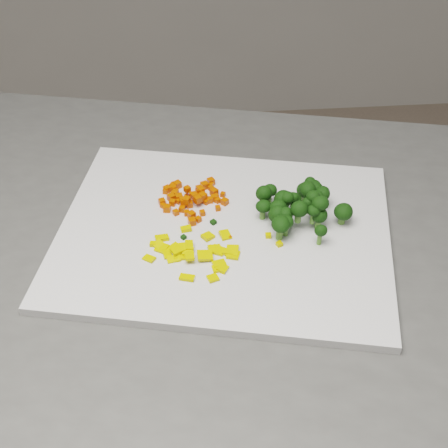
{
  "coord_description": "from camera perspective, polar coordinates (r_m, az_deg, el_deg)",
  "views": [
    {
      "loc": [
        -0.2,
        -0.48,
        1.47
      ],
      "look_at": [
        -0.14,
        0.15,
        0.92
      ],
      "focal_mm": 50.0,
      "sensor_mm": 36.0,
      "label": 1
    }
  ],
  "objects": [
    {
      "name": "carrot_cube_51",
      "position": [
        0.88,
        -5.23,
        1.44
      ],
      "size": [
        0.01,
        0.01,
        0.01
      ],
      "primitive_type": "cube",
      "rotation": [
        0.0,
        0.0,
        1.41
      ],
      "color": "#CA3702",
      "rests_on": "carrot_pile"
    },
    {
      "name": "carrot_cube_55",
      "position": [
        0.88,
        -2.12,
        2.44
      ],
      "size": [
        0.01,
        0.01,
        0.01
      ],
      "primitive_type": "cube",
      "rotation": [
        0.0,
        0.0,
        2.17
      ],
      "color": "#CA3702",
      "rests_on": "carrot_pile"
    },
    {
      "name": "broccoli_floret_5",
      "position": [
        0.86,
        6.3,
        2.18
      ],
      "size": [
        0.02,
        0.02,
        0.02
      ],
      "primitive_type": null,
      "color": "black",
      "rests_on": "broccoli_pile"
    },
    {
      "name": "carrot_cube_39",
      "position": [
        0.89,
        -2.19,
        2.98
      ],
      "size": [
        0.01,
        0.01,
        0.01
      ],
      "primitive_type": "cube",
      "rotation": [
        0.0,
        0.0,
        2.55
      ],
      "color": "#CA3702",
      "rests_on": "carrot_pile"
    },
    {
      "name": "carrot_cube_2",
      "position": [
        0.89,
        -0.92,
        2.4
      ],
      "size": [
        0.01,
        0.01,
        0.01
      ],
      "primitive_type": "cube",
      "rotation": [
        0.0,
        0.0,
        0.19
      ],
      "color": "#CA3702",
      "rests_on": "carrot_pile"
    },
    {
      "name": "stray_bit_10",
      "position": [
        0.82,
        5.08,
        -1.83
      ],
      "size": [
        0.01,
        0.01,
        0.01
      ],
      "primitive_type": "cube",
      "rotation": [
        0.0,
        0.0,
        0.44
      ],
      "color": "gold",
      "rests_on": "cutting_board"
    },
    {
      "name": "pepper_chunk_21",
      "position": [
        0.81,
        -3.2,
        -1.97
      ],
      "size": [
        0.01,
        0.02,
        0.01
      ],
      "primitive_type": "cube",
      "rotation": [
        0.1,
        0.02,
        1.59
      ],
      "color": "gold",
      "rests_on": "pepper_pile"
    },
    {
      "name": "broccoli_floret_1",
      "position": [
        0.84,
        8.13,
        0.85
      ],
      "size": [
        0.03,
        0.03,
        0.03
      ],
      "primitive_type": null,
      "color": "black",
      "rests_on": "broccoli_pile"
    },
    {
      "name": "pepper_chunk_1",
      "position": [
        0.82,
        -4.57,
        -2.16
      ],
      "size": [
        0.02,
        0.02,
        0.01
      ],
      "primitive_type": "cube",
      "rotation": [
        -0.05,
        -0.08,
        0.65
      ],
      "color": "gold",
      "rests_on": "pepper_pile"
    },
    {
      "name": "carrot_cube_56",
      "position": [
        0.88,
        -2.42,
        2.27
      ],
      "size": [
        0.01,
        0.01,
        0.01
      ],
      "primitive_type": "cube",
      "rotation": [
        0.0,
        0.0,
        2.08
      ],
      "color": "#CA3702",
      "rests_on": "carrot_pile"
    },
    {
      "name": "broccoli_floret_12",
      "position": [
        0.84,
        5.57,
        0.48
      ],
      "size": [
        0.03,
        0.03,
        0.03
      ],
      "primitive_type": null,
      "color": "black",
      "rests_on": "broccoli_pile"
    },
    {
      "name": "carrot_cube_10",
      "position": [
        0.9,
        -4.53,
        2.8
      ],
      "size": [
        0.01,
        0.01,
        0.01
      ],
      "primitive_type": "cube",
      "rotation": [
        0.0,
        0.0,
        1.03
      ],
      "color": "#CA3702",
      "rests_on": "carrot_pile"
    },
    {
      "name": "broccoli_floret_23",
      "position": [
        0.86,
        3.55,
        1.29
      ],
      "size": [
        0.03,
        0.03,
        0.03
      ],
      "primitive_type": null,
      "color": "black",
      "rests_on": "broccoli_pile"
    },
    {
      "name": "stray_bit_3",
      "position": [
        0.88,
        4.13,
        1.41
      ],
      "size": [
        0.01,
        0.01,
        0.0
      ],
      "primitive_type": "cube",
      "rotation": [
        0.0,
        0.0,
        2.91
      ],
      "color": "black",
      "rests_on": "cutting_board"
    },
    {
      "name": "carrot_cube_15",
      "position": [
        0.89,
        -0.66,
        2.16
      ],
      "size": [
        0.01,
        0.01,
        0.01
      ],
      "primitive_type": "cube",
      "rotation": [
        0.0,
        0.0,
        0.92
      ],
      "color": "#CA3702",
      "rests_on": "carrot_pile"
    },
    {
      "name": "stray_bit_7",
      "position": [
        0.83,
        -3.72,
        -1.2
      ],
      "size": [
        0.01,
        0.01,
        0.0
      ],
      "primitive_type": "cube",
      "rotation": [
        0.0,
        0.0,
        0.64
      ],
      "color": "black",
      "rests_on": "cutting_board"
    },
    {
      "name": "carrot_cube_43",
      "position": [
        0.87,
        -4.42,
        1.06
      ],
      "size": [
        0.01,
        0.01,
        0.01
      ],
      "primitive_type": "cube",
      "rotation": [
        0.0,
        0.0,
        0.49
      ],
      "color": "#CA3702",
      "rests_on": "carrot_pile"
    },
    {
      "name": "broccoli_floret_14",
      "position": [
        0.91,
        7.8,
        3.41
      ],
      "size": [
        0.02,
        0.02,
        0.03
      ],
      "primitive_type": null,
      "color": "black",
      "rests_on": "broccoli_pile"
    },
    {
      "name": "stray_bit_5",
      "position": [
        0.9,
        -3.43,
        2.61
      ],
      "size": [
        0.01,
        0.01,
        0.0
      ],
      "primitive_type": "cube",
      "rotation": [
        0.0,
        0.0,
        0.8
      ],
      "color": "#CA3702",
      "rests_on": "cutting_board"
    },
    {
      "name": "carrot_cube_53",
      "position": [
        0.86,
        -2.37,
        0.43
      ],
      "size": [
        0.01,
        0.01,
        0.01
      ],
      "primitive_type": "cube",
      "rotation": [
        0.0,
        0.0,
        2.26
      ],
      "color": "#CA3702",
      "rests_on": "carrot_pile"
    },
    {
      "name": "broccoli_floret_16",
      "position": [
        0.83,
        5.68,
        -0.22
      ],
      "size": [
        0.02,
        0.02,
        0.03
      ],
      "primitive_type": null,
      "color": "black",
      "rests_on": "broccoli_pile"
    },
    {
      "name": "stray_bit_8",
      "position": [
        0.85,
        -0.98,
        0.17
      ],
      "size": [
        0.01,
        0.01,
        0.0
      ],
      "primitive_type": "cube",
      "rotation": [
        0.0,
        0.0,
        2.22
      ],
      "color": "black",
      "rests_on": "cutting_board"
    },
    {
      "name": "carrot_cube_54",
      "position": [
        0.91,
        -5.23,
        3.19
      ],
      "size": [
        0.01,
        0.01,
        0.01
      ],
      "primitive_type": "cube",
      "rotation": [
        0.0,
        0.0,
        0.53
      ],
      "color": "#CA3702",
      "rests_on": "carrot_pile"
    },
    {
      "name": "carrot_cube_35",
      "position": [
        0.9,
        -4.2,
        2.42
      ],
      "size": [
        0.01,
        0.01,
        0.01
      ],
      "primitive_type": "cube",
      "rotation": [
        0.0,
        0.0,
        0.78
      ],
      "color": "#CA3702",
      "rests_on": "carrot_pile"
    },
    {
      "name": "cutting_board",
      "position": [
        0.85,
        0.0,
        -0.82
      ],
      "size": [
        0.51,
        0.43,
        0.01
      ],
      "primitive_type": "cube",
      "rotation": [
        0.0,
        0.0,
        -0.22
      ],
      "color": "silver",
      "rests_on": "counter_block"
    },
    {
      "name": "carrot_cube_20",
      "position": [
        0.89,
        -2.77,
        2.59
      ],
      "size": [
        0.01,
        0.01,
        0.01
      ],
      "primitive_type": "cube",
      "rotation": [
        0.0,
        0.0,
        0.45
      ],
      "color": "#CA3702",
      "rests_on": "carrot_pile"
    },
    {
      "name": "carrot_cube_41",
      "position": [
        0.89,
        -0.56,
        2.17
      ],
      "size": [
        0.01,
        0.01,
        0.01
      ],
      "primitive_type": "cube",
      "rotation": [
        0.0,
        0.0,
        0.51
      ],
      "color": "#CA3702",
      "rests_on": "carrot_pile"
    },
    {
      "name": "carrot_cube_1",
      "position": [
        0.89,
        -1.32,
        2.21
      ],
      "size": [
        0.01,
        0.01,
        0.01
      ],
      "primitive_type": "cube",
      "rotation": [
        0.0,
        0.0,
        0.04
      ],
      "color": "#CA3702",
      "rests_on": "carrot_pile"
    },
    {
      "name": "pepper_chunk_17",
      "position": [
        0.81,
        -0.54,
        -2.44
      ],
      "size": [
        0.02,
        0.02,
        0.01
      ],
      "primitive_type": "cube",
      "rotation": [
        0.0,
        -0.12,
        2.7
      ],
      "color": "gold",
      "rests_on": "pepper_pile"
    },
    {
      "name": "broccoli_floret_20",
      "position": [
        0.88,
        8.37,
        2.05
      ],
      "size": [
        0.03,
        0.03,
        0.03
      ],
      "primitive_type": null,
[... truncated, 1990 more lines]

